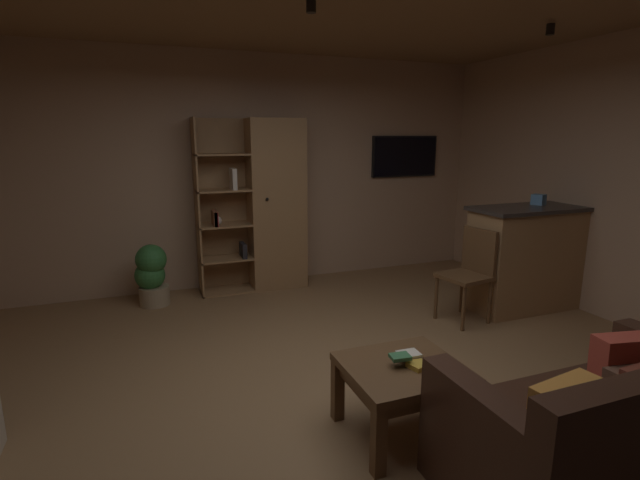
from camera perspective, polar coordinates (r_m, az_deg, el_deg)
name	(u,v)px	position (r m, az deg, el deg)	size (l,w,h in m)	color
floor	(340,395)	(3.56, 2.42, -18.27)	(6.14, 5.71, 0.02)	olive
wall_back	(247,172)	(5.83, -8.82, 8.12)	(6.26, 0.06, 2.76)	tan
window_pane_back	(226,181)	(5.76, -11.29, 7.03)	(0.66, 0.01, 0.88)	white
bookshelf_cabinet	(269,206)	(5.66, -6.17, 4.13)	(1.26, 0.41, 2.01)	#997047
kitchen_bar_counter	(533,257)	(5.49, 24.35, -1.90)	(1.41, 0.58, 1.10)	#997047
tissue_box	(539,200)	(5.51, 24.93, 4.46)	(0.12, 0.12, 0.11)	#598CBF
leather_couch	(602,438)	(2.97, 30.93, -19.81)	(1.55, 0.85, 0.84)	#382116
coffee_table	(403,378)	(3.02, 9.97, -16.15)	(0.70, 0.64, 0.46)	brown
table_book_0	(418,365)	(2.96, 11.82, -14.59)	(0.11, 0.10, 0.03)	gold
table_book_1	(409,354)	(3.03, 10.69, -13.40)	(0.13, 0.11, 0.02)	beige
table_book_2	(400,357)	(2.94, 9.67, -13.76)	(0.12, 0.09, 0.02)	#387247
dining_chair	(470,269)	(4.88, 17.73, -3.33)	(0.48, 0.48, 0.92)	brown
potted_floor_plant	(152,274)	(5.42, -19.71, -3.89)	(0.35, 0.34, 0.68)	#9E896B
wall_mounted_tv	(405,156)	(6.56, 10.19, 9.93)	(0.96, 0.06, 0.54)	black
track_light_spot_1	(311,6)	(3.66, -1.08, 26.46)	(0.07, 0.07, 0.09)	black
track_light_spot_2	(550,29)	(4.80, 26.10, 21.91)	(0.07, 0.07, 0.09)	black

